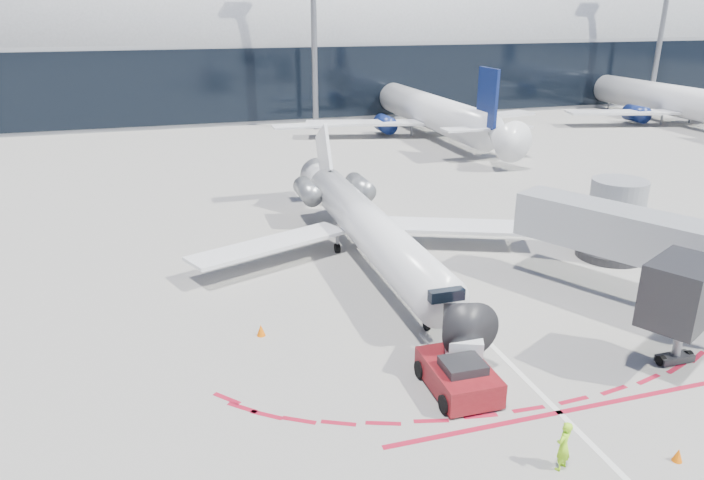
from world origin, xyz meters
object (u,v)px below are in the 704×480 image
object	(u,v)px
ramp_worker	(563,446)
uld_container	(463,355)
regional_jet	(365,223)
pushback_tug	(458,376)

from	to	relation	value
ramp_worker	uld_container	size ratio (longest dim) A/B	0.77
regional_jet	pushback_tug	distance (m)	14.56
uld_container	pushback_tug	bearing A→B (deg)	-100.55
regional_jet	uld_container	size ratio (longest dim) A/B	11.30
ramp_worker	uld_container	xyz separation A→B (m)	(-0.58, 6.15, -0.03)
pushback_tug	ramp_worker	xyz separation A→B (m)	(1.27, -5.08, 0.23)
pushback_tug	uld_container	distance (m)	1.30
regional_jet	pushback_tug	world-z (taller)	regional_jet
pushback_tug	uld_container	bearing A→B (deg)	58.01
regional_jet	ramp_worker	world-z (taller)	regional_jet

